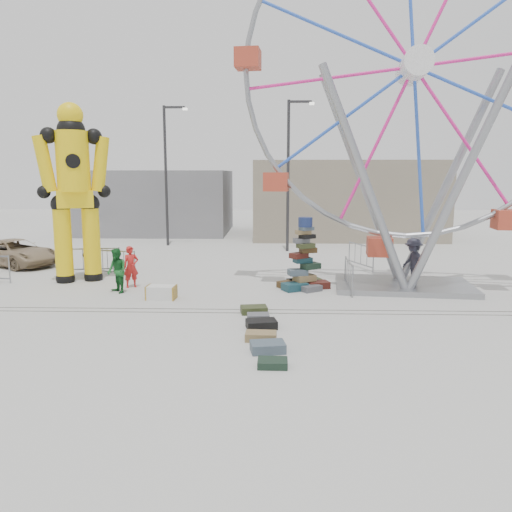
{
  "coord_description": "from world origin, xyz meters",
  "views": [
    {
      "loc": [
        2.13,
        -14.03,
        4.17
      ],
      "look_at": [
        1.62,
        2.23,
        1.49
      ],
      "focal_mm": 35.0,
      "sensor_mm": 36.0,
      "label": 1
    }
  ],
  "objects_px": {
    "barricade_wheel_back": "(361,256)",
    "pedestrian_black": "(90,256)",
    "steamer_trunk": "(161,292)",
    "barricade_wheel_front": "(349,276)",
    "lamp_post_left": "(167,169)",
    "pedestrian_grey": "(413,262)",
    "suitcase_tower": "(304,269)",
    "lamp_post_right": "(290,168)",
    "crash_test_dummy": "(74,186)",
    "barricade_dummy_b": "(95,260)",
    "parked_suv": "(16,253)",
    "pedestrian_red": "(131,267)",
    "pedestrian_green": "(117,271)",
    "ferris_wheel": "(412,97)",
    "barricade_dummy_c": "(113,263)"
  },
  "relations": [
    {
      "from": "barricade_dummy_c",
      "to": "pedestrian_green",
      "type": "xyz_separation_m",
      "value": [
        1.07,
        -2.93,
        0.24
      ]
    },
    {
      "from": "barricade_wheel_front",
      "to": "lamp_post_right",
      "type": "bearing_deg",
      "value": 12.13
    },
    {
      "from": "lamp_post_right",
      "to": "barricade_wheel_front",
      "type": "xyz_separation_m",
      "value": [
        1.83,
        -9.36,
        -3.93
      ]
    },
    {
      "from": "barricade_dummy_b",
      "to": "lamp_post_right",
      "type": "bearing_deg",
      "value": 27.62
    },
    {
      "from": "barricade_wheel_back",
      "to": "suitcase_tower",
      "type": "bearing_deg",
      "value": -56.4
    },
    {
      "from": "steamer_trunk",
      "to": "barricade_wheel_front",
      "type": "xyz_separation_m",
      "value": [
        6.49,
        1.4,
        0.32
      ]
    },
    {
      "from": "lamp_post_left",
      "to": "barricade_dummy_b",
      "type": "xyz_separation_m",
      "value": [
        -1.44,
        -8.42,
        -3.93
      ]
    },
    {
      "from": "steamer_trunk",
      "to": "pedestrian_red",
      "type": "xyz_separation_m",
      "value": [
        -1.5,
        1.73,
        0.55
      ]
    },
    {
      "from": "barricade_wheel_front",
      "to": "parked_suv",
      "type": "bearing_deg",
      "value": 73.56
    },
    {
      "from": "lamp_post_left",
      "to": "crash_test_dummy",
      "type": "height_order",
      "value": "lamp_post_left"
    },
    {
      "from": "suitcase_tower",
      "to": "steamer_trunk",
      "type": "relative_size",
      "value": 2.71
    },
    {
      "from": "lamp_post_right",
      "to": "ferris_wheel",
      "type": "bearing_deg",
      "value": -66.17
    },
    {
      "from": "suitcase_tower",
      "to": "pedestrian_grey",
      "type": "xyz_separation_m",
      "value": [
        4.1,
        0.43,
        0.18
      ]
    },
    {
      "from": "pedestrian_grey",
      "to": "barricade_wheel_back",
      "type": "bearing_deg",
      "value": -176.77
    },
    {
      "from": "barricade_dummy_b",
      "to": "barricade_dummy_c",
      "type": "xyz_separation_m",
      "value": [
        0.95,
        -0.57,
        0.0
      ]
    },
    {
      "from": "barricade_wheel_front",
      "to": "parked_suv",
      "type": "relative_size",
      "value": 0.46
    },
    {
      "from": "steamer_trunk",
      "to": "crash_test_dummy",
      "type": "bearing_deg",
      "value": 148.74
    },
    {
      "from": "ferris_wheel",
      "to": "pedestrian_green",
      "type": "relative_size",
      "value": 8.71
    },
    {
      "from": "lamp_post_left",
      "to": "pedestrian_black",
      "type": "relative_size",
      "value": 5.16
    },
    {
      "from": "lamp_post_right",
      "to": "pedestrian_black",
      "type": "height_order",
      "value": "lamp_post_right"
    },
    {
      "from": "barricade_wheel_front",
      "to": "pedestrian_red",
      "type": "bearing_deg",
      "value": 88.73
    },
    {
      "from": "suitcase_tower",
      "to": "ferris_wheel",
      "type": "relative_size",
      "value": 0.19
    },
    {
      "from": "pedestrian_black",
      "to": "parked_suv",
      "type": "height_order",
      "value": "pedestrian_black"
    },
    {
      "from": "steamer_trunk",
      "to": "barricade_wheel_back",
      "type": "height_order",
      "value": "barricade_wheel_back"
    },
    {
      "from": "pedestrian_black",
      "to": "barricade_wheel_back",
      "type": "bearing_deg",
      "value": -142.47
    },
    {
      "from": "parked_suv",
      "to": "lamp_post_left",
      "type": "bearing_deg",
      "value": -11.76
    },
    {
      "from": "lamp_post_right",
      "to": "suitcase_tower",
      "type": "height_order",
      "value": "lamp_post_right"
    },
    {
      "from": "lamp_post_left",
      "to": "pedestrian_grey",
      "type": "xyz_separation_m",
      "value": [
        11.33,
        -10.55,
        -3.57
      ]
    },
    {
      "from": "lamp_post_right",
      "to": "crash_test_dummy",
      "type": "height_order",
      "value": "lamp_post_right"
    },
    {
      "from": "steamer_trunk",
      "to": "barricade_dummy_c",
      "type": "distance_m",
      "value": 4.72
    },
    {
      "from": "barricade_dummy_b",
      "to": "crash_test_dummy",
      "type": "bearing_deg",
      "value": -102.47
    },
    {
      "from": "barricade_wheel_front",
      "to": "pedestrian_grey",
      "type": "xyz_separation_m",
      "value": [
        2.5,
        0.81,
        0.37
      ]
    },
    {
      "from": "ferris_wheel",
      "to": "pedestrian_black",
      "type": "relative_size",
      "value": 8.92
    },
    {
      "from": "lamp_post_right",
      "to": "barricade_dummy_c",
      "type": "relative_size",
      "value": 4.0
    },
    {
      "from": "suitcase_tower",
      "to": "pedestrian_black",
      "type": "height_order",
      "value": "suitcase_tower"
    },
    {
      "from": "ferris_wheel",
      "to": "barricade_wheel_front",
      "type": "relative_size",
      "value": 6.92
    },
    {
      "from": "pedestrian_black",
      "to": "parked_suv",
      "type": "relative_size",
      "value": 0.36
    },
    {
      "from": "lamp_post_right",
      "to": "suitcase_tower",
      "type": "distance_m",
      "value": 9.73
    },
    {
      "from": "suitcase_tower",
      "to": "barricade_wheel_back",
      "type": "xyz_separation_m",
      "value": [
        2.81,
        4.07,
        -0.18
      ]
    },
    {
      "from": "barricade_wheel_back",
      "to": "lamp_post_right",
      "type": "bearing_deg",
      "value": -169.98
    },
    {
      "from": "barricade_dummy_b",
      "to": "pedestrian_red",
      "type": "distance_m",
      "value": 3.47
    },
    {
      "from": "crash_test_dummy",
      "to": "steamer_trunk",
      "type": "xyz_separation_m",
      "value": [
        3.85,
        -2.74,
        -3.48
      ]
    },
    {
      "from": "barricade_wheel_back",
      "to": "pedestrian_black",
      "type": "xyz_separation_m",
      "value": [
        -11.56,
        -1.82,
        0.23
      ]
    },
    {
      "from": "pedestrian_green",
      "to": "parked_suv",
      "type": "xyz_separation_m",
      "value": [
        -6.31,
        5.15,
        -0.19
      ]
    },
    {
      "from": "lamp_post_right",
      "to": "pedestrian_black",
      "type": "xyz_separation_m",
      "value": [
        -8.52,
        -6.72,
        -3.71
      ]
    },
    {
      "from": "pedestrian_green",
      "to": "parked_suv",
      "type": "height_order",
      "value": "pedestrian_green"
    },
    {
      "from": "pedestrian_black",
      "to": "pedestrian_grey",
      "type": "bearing_deg",
      "value": -159.48
    },
    {
      "from": "pedestrian_grey",
      "to": "barricade_dummy_b",
      "type": "bearing_deg",
      "value": -115.69
    },
    {
      "from": "barricade_dummy_b",
      "to": "lamp_post_left",
      "type": "bearing_deg",
      "value": 70.67
    },
    {
      "from": "suitcase_tower",
      "to": "pedestrian_black",
      "type": "relative_size",
      "value": 1.69
    }
  ]
}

